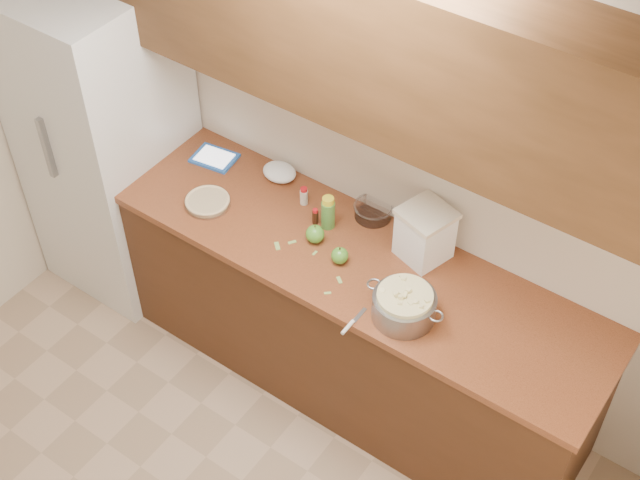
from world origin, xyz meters
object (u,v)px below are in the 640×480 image
Objects in this scene: colander at (404,306)px; pie at (207,202)px; flour_canister at (425,233)px; tablet at (214,158)px.

pie is at bearing 177.55° from colander.
colander is 0.38m from flour_canister.
flour_canister is (1.01, 0.31, 0.12)m from pie.
tablet is at bearing 124.58° from pie.
tablet is (-0.19, 0.28, -0.01)m from pie.
flour_canister reaches higher than colander.
colander is 1.38× the size of flour_canister.
colander reaches higher than tablet.
colander is at bearing -71.90° from flour_canister.
tablet is (-1.20, -0.03, -0.13)m from flour_canister.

